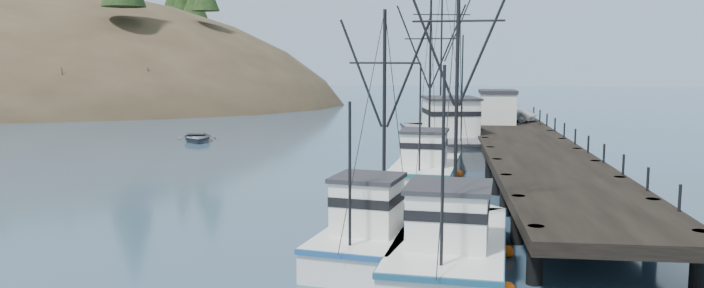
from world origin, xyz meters
name	(u,v)px	position (x,y,z in m)	size (l,w,h in m)	color
ground	(238,241)	(0.00, 0.00, 0.00)	(400.00, 400.00, 0.00)	navy
pier	(533,153)	(14.00, 16.00, 1.69)	(6.00, 44.00, 2.00)	black
distant_ridge	(444,83)	(10.00, 170.00, 0.00)	(360.00, 40.00, 26.00)	#9EB2C6
distant_ridge_far	(283,80)	(-40.00, 185.00, 0.00)	(180.00, 25.00, 18.00)	silver
moored_sailboats	(112,112)	(-33.72, 57.25, 0.33)	(15.30, 20.02, 6.35)	silver
trawler_near	(452,243)	(8.68, -2.25, 0.82)	(4.78, 11.71, 11.75)	silver
trawler_mid	(377,234)	(5.88, -1.19, 0.82)	(4.72, 9.62, 9.71)	silver
trawler_far	(427,167)	(7.53, 14.89, 0.82)	(4.49, 11.24, 11.45)	silver
work_vessel	(444,139)	(8.66, 25.99, 1.23)	(7.63, 17.19, 14.10)	slate
pier_shed	(497,107)	(13.07, 30.93, 3.42)	(3.00, 3.20, 2.80)	silver
pickup_truck	(506,113)	(13.97, 33.32, 2.72)	(2.40, 5.20, 1.44)	silver
motorboat	(197,141)	(-13.17, 31.82, 0.00)	(3.60, 5.04, 1.04)	#565960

